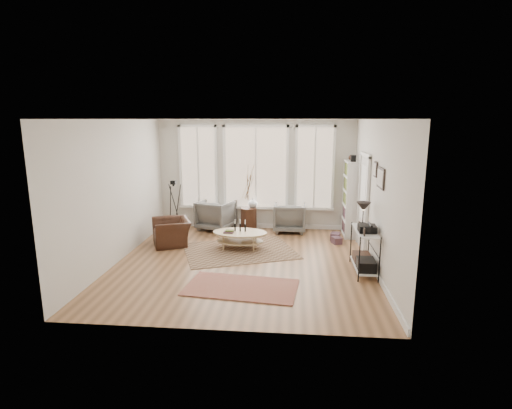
# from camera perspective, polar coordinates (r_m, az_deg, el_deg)

# --- Properties ---
(room) EXTENTS (5.50, 5.54, 2.90)m
(room) POSITION_cam_1_polar(r_m,az_deg,el_deg) (8.01, -1.66, 1.46)
(room) COLOR #A17048
(room) RESTS_ON ground
(bay_window) EXTENTS (4.14, 0.12, 2.24)m
(bay_window) POSITION_cam_1_polar(r_m,az_deg,el_deg) (10.62, -0.04, 5.07)
(bay_window) COLOR #DBB68D
(bay_window) RESTS_ON ground
(door) EXTENTS (0.09, 1.06, 2.22)m
(door) POSITION_cam_1_polar(r_m,az_deg,el_deg) (9.25, 15.10, 0.56)
(door) COLOR silver
(door) RESTS_ON ground
(bookcase) EXTENTS (0.31, 0.85, 2.06)m
(bookcase) POSITION_cam_1_polar(r_m,az_deg,el_deg) (10.30, 13.32, 0.85)
(bookcase) COLOR white
(bookcase) RESTS_ON ground
(low_shelf) EXTENTS (0.38, 1.08, 1.30)m
(low_shelf) POSITION_cam_1_polar(r_m,az_deg,el_deg) (7.99, 15.24, -5.76)
(low_shelf) COLOR white
(low_shelf) RESTS_ON ground
(wall_art) EXTENTS (0.04, 0.88, 0.44)m
(wall_art) POSITION_cam_1_polar(r_m,az_deg,el_deg) (7.76, 17.20, 3.95)
(wall_art) COLOR black
(wall_art) RESTS_ON ground
(rug_main) EXTENTS (2.86, 2.52, 0.01)m
(rug_main) POSITION_cam_1_polar(r_m,az_deg,el_deg) (9.05, -2.38, -6.60)
(rug_main) COLOR brown
(rug_main) RESTS_ON ground
(rug_runner) EXTENTS (2.05, 1.30, 0.01)m
(rug_runner) POSITION_cam_1_polar(r_m,az_deg,el_deg) (7.16, -2.10, -11.69)
(rug_runner) COLOR maroon
(rug_runner) RESTS_ON ground
(coffee_table) EXTENTS (1.27, 0.84, 0.57)m
(coffee_table) POSITION_cam_1_polar(r_m,az_deg,el_deg) (9.13, -2.36, -4.45)
(coffee_table) COLOR tan
(coffee_table) RESTS_ON ground
(armchair_left) EXTENTS (1.10, 1.12, 0.80)m
(armchair_left) POSITION_cam_1_polar(r_m,az_deg,el_deg) (10.73, -5.73, -1.49)
(armchair_left) COLOR slate
(armchair_left) RESTS_ON ground
(armchair_right) EXTENTS (0.83, 0.85, 0.76)m
(armchair_right) POSITION_cam_1_polar(r_m,az_deg,el_deg) (10.54, 4.85, -1.82)
(armchair_right) COLOR slate
(armchair_right) RESTS_ON ground
(side_table) EXTENTS (0.42, 0.42, 1.76)m
(side_table) POSITION_cam_1_polar(r_m,az_deg,el_deg) (10.41, -1.07, 0.68)
(side_table) COLOR #391D12
(side_table) RESTS_ON ground
(vase) EXTENTS (0.33, 0.33, 0.26)m
(vase) POSITION_cam_1_polar(r_m,az_deg,el_deg) (10.51, -0.46, 0.31)
(vase) COLOR silver
(vase) RESTS_ON side_table
(accent_chair) EXTENTS (1.18, 1.12, 0.60)m
(accent_chair) POSITION_cam_1_polar(r_m,az_deg,el_deg) (9.64, -11.97, -3.85)
(accent_chair) COLOR #391D12
(accent_chair) RESTS_ON ground
(tripod_camera) EXTENTS (0.48, 0.48, 1.36)m
(tripod_camera) POSITION_cam_1_polar(r_m,az_deg,el_deg) (10.63, -11.58, -0.55)
(tripod_camera) COLOR black
(tripod_camera) RESTS_ON ground
(book_stack_near) EXTENTS (0.28, 0.32, 0.17)m
(book_stack_near) POSITION_cam_1_polar(r_m,az_deg,el_deg) (10.01, 11.26, -4.50)
(book_stack_near) COLOR brown
(book_stack_near) RESTS_ON ground
(book_stack_far) EXTENTS (0.27, 0.30, 0.16)m
(book_stack_far) POSITION_cam_1_polar(r_m,az_deg,el_deg) (9.73, 11.43, -5.03)
(book_stack_far) COLOR brown
(book_stack_far) RESTS_ON ground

